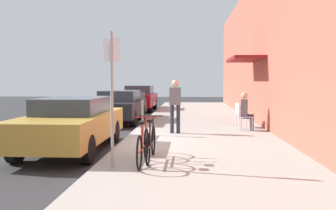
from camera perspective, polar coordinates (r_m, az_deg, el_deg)
ground_plane at (r=10.23m, az=-7.25°, el=-6.22°), size 60.00×60.00×0.00m
sidewalk_slab at (r=12.02m, az=5.17°, el=-4.40°), size 4.50×32.00×0.12m
building_facade at (r=12.29m, az=16.65°, el=9.45°), size 1.40×32.00×6.04m
parked_car_0 at (r=9.42m, az=-15.04°, el=-2.78°), size 1.80×4.40×1.36m
parked_car_1 at (r=15.46m, az=-7.70°, el=-0.13°), size 1.80×4.40×1.37m
parked_car_2 at (r=21.52m, az=-4.55°, el=1.15°), size 1.80×4.40×1.50m
parking_meter at (r=11.01m, az=-4.04°, el=-0.83°), size 0.12×0.10×1.32m
street_sign at (r=6.92m, az=-8.90°, el=2.61°), size 0.32×0.06×2.60m
bicycle_0 at (r=7.57m, az=-2.75°, el=-6.07°), size 0.46×1.71×0.90m
bicycle_1 at (r=7.24m, az=-3.99°, el=-6.53°), size 0.46×1.71×0.90m
cafe_chair_0 at (r=12.33m, az=12.00°, el=-1.63°), size 0.52×0.52×0.87m
seated_patron_0 at (r=12.31m, az=12.29°, el=-0.74°), size 0.48×0.42×1.29m
cafe_chair_1 at (r=13.12m, az=11.47°, el=-1.29°), size 0.49×0.49×0.87m
pedestrian_standing at (r=11.39m, az=1.14°, el=0.51°), size 0.36×0.22×1.70m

